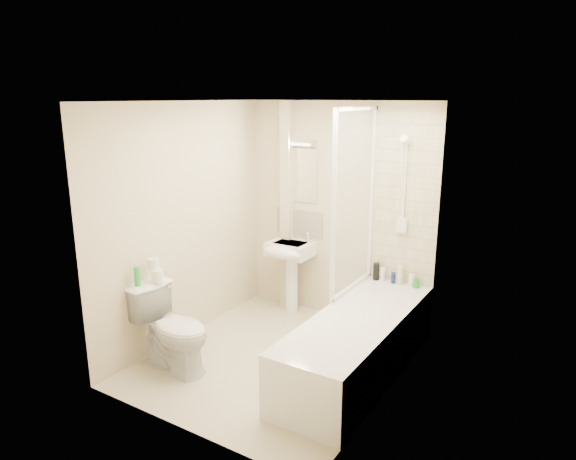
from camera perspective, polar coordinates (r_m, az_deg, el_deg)
The scene contains 25 objects.
floor at distance 5.06m, azimuth -1.32°, elevation -14.20°, with size 2.50×2.50×0.00m, color beige.
wall_back at distance 5.66m, azimuth 5.55°, elevation 1.91°, with size 2.20×0.02×2.40m, color beige.
wall_left at distance 5.27m, azimuth -11.47°, elevation 0.73°, with size 0.02×2.50×2.40m, color beige.
wall_right at distance 4.13m, azimuth 11.49°, elevation -3.16°, with size 0.02×2.50×2.40m, color beige.
ceiling at distance 4.43m, azimuth -1.51°, elevation 14.11°, with size 2.20×2.50×0.02m, color white.
tile_back at distance 5.32m, azimuth 12.81°, elevation 3.27°, with size 0.70×0.01×1.75m, color beige.
tile_right at distance 4.25m, azimuth 12.45°, elevation 0.47°, with size 0.01×2.10×1.75m, color beige.
pipe_boxing at distance 5.90m, azimuth -0.11°, elevation 2.51°, with size 0.12×0.12×2.40m, color beige.
splashback at distance 5.91m, azimuth 1.25°, elevation 0.84°, with size 0.60×0.01×0.30m, color beige.
mirror at distance 5.80m, azimuth 1.27°, elevation 6.12°, with size 0.46×0.01×0.60m, color white.
strip_light at distance 5.74m, azimuth 1.17°, elevation 9.74°, with size 0.42×0.07×0.07m, color silver.
bathtub at distance 4.76m, azimuth 7.77°, elevation -12.35°, with size 0.70×2.10×0.55m.
shower_screen at distance 5.04m, azimuth 7.40°, elevation 3.18°, with size 0.04×0.92×1.80m.
shower_fixture at distance 5.25m, azimuth 12.71°, elevation 4.48°, with size 0.10×0.16×0.99m.
pedestal_sink at distance 5.82m, azimuth 0.09°, elevation -3.06°, with size 0.49×0.46×0.95m.
bottle_black_a at distance 5.53m, azimuth 9.77°, elevation -4.56°, with size 0.07×0.07×0.18m, color black.
bottle_white_a at distance 5.51m, azimuth 10.48°, elevation -4.88°, with size 0.05×0.05×0.15m, color white.
bottle_blue at distance 5.48m, azimuth 11.61°, elevation -5.22°, with size 0.05×0.05×0.12m, color navy.
bottle_cream at distance 5.44m, azimuth 12.33°, elevation -4.95°, with size 0.06×0.06×0.19m, color beige.
bottle_white_b at distance 5.42m, azimuth 13.55°, elevation -5.49°, with size 0.05×0.05×0.13m, color white.
bottle_green at distance 5.41m, azimuth 14.05°, elevation -5.79°, with size 0.07×0.07×0.08m, color green.
toilet at distance 4.87m, azimuth -12.68°, elevation -10.63°, with size 0.80×0.49×0.78m, color white.
toilet_roll_lower at distance 4.88m, azimuth -14.31°, elevation -4.97°, with size 0.11×0.11×0.11m, color white.
toilet_roll_upper at distance 4.89m, azimuth -14.74°, elevation -3.67°, with size 0.11×0.11×0.10m, color white.
green_bottle at distance 4.82m, azimuth -16.42°, elevation -4.96°, with size 0.05×0.05×0.18m, color green.
Camera 1 is at (2.44, -3.70, 2.44)m, focal length 32.00 mm.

